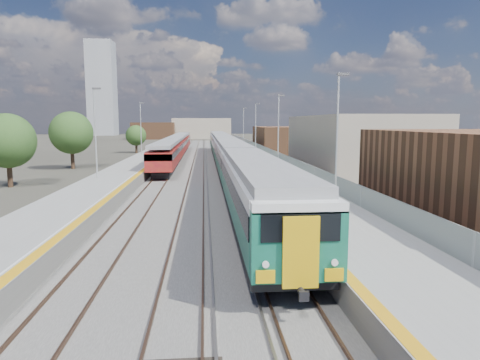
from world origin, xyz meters
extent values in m
plane|color=#47443A|center=(0.00, 50.00, 0.00)|extent=(320.00, 320.00, 0.00)
cube|color=#565451|center=(-2.25, 52.50, 0.03)|extent=(10.50, 155.00, 0.06)
cube|color=#4C3323|center=(0.78, 55.00, 0.11)|extent=(0.07, 160.00, 0.14)
cube|color=#4C3323|center=(2.22, 55.00, 0.11)|extent=(0.07, 160.00, 0.14)
cube|color=#4C3323|center=(-2.72, 55.00, 0.11)|extent=(0.07, 160.00, 0.14)
cube|color=#4C3323|center=(-1.28, 55.00, 0.11)|extent=(0.07, 160.00, 0.14)
cube|color=#4C3323|center=(-6.22, 55.00, 0.11)|extent=(0.07, 160.00, 0.14)
cube|color=#4C3323|center=(-4.78, 55.00, 0.11)|extent=(0.07, 160.00, 0.14)
cube|color=gray|center=(0.45, 55.00, 0.10)|extent=(0.08, 160.00, 0.10)
cube|color=gray|center=(-0.95, 55.00, 0.10)|extent=(0.08, 160.00, 0.10)
cube|color=slate|center=(5.25, 52.50, 0.50)|extent=(4.70, 155.00, 1.00)
cube|color=gray|center=(5.25, 52.50, 1.00)|extent=(4.70, 155.00, 0.03)
cube|color=orange|center=(3.15, 52.50, 1.02)|extent=(0.40, 155.00, 0.01)
cube|color=gray|center=(7.45, 52.50, 1.60)|extent=(0.06, 155.00, 1.20)
cylinder|color=#9EA0A3|center=(6.60, 22.00, 4.77)|extent=(0.12, 0.12, 7.50)
cube|color=#4C4C4F|center=(6.85, 22.00, 8.42)|extent=(0.70, 0.18, 0.14)
cylinder|color=#9EA0A3|center=(6.60, 42.00, 4.77)|extent=(0.12, 0.12, 7.50)
cube|color=#4C4C4F|center=(6.85, 42.00, 8.42)|extent=(0.70, 0.18, 0.14)
cylinder|color=#9EA0A3|center=(6.60, 62.00, 4.77)|extent=(0.12, 0.12, 7.50)
cube|color=#4C4C4F|center=(6.85, 62.00, 8.42)|extent=(0.70, 0.18, 0.14)
cylinder|color=#9EA0A3|center=(6.60, 82.00, 4.77)|extent=(0.12, 0.12, 7.50)
cube|color=#4C4C4F|center=(6.85, 82.00, 8.42)|extent=(0.70, 0.18, 0.14)
cube|color=slate|center=(-9.05, 52.50, 0.50)|extent=(4.30, 155.00, 1.00)
cube|color=gray|center=(-9.05, 52.50, 1.00)|extent=(4.30, 155.00, 0.03)
cube|color=orange|center=(-7.15, 52.50, 1.02)|extent=(0.45, 155.00, 0.01)
cube|color=silver|center=(-7.50, 52.50, 1.03)|extent=(0.08, 155.00, 0.01)
cylinder|color=#9EA0A3|center=(-10.20, 34.00, 4.77)|extent=(0.12, 0.12, 7.50)
cube|color=#4C4C4F|center=(-9.95, 34.00, 8.42)|extent=(0.70, 0.18, 0.14)
cylinder|color=#9EA0A3|center=(-10.20, 60.00, 4.77)|extent=(0.12, 0.12, 7.50)
cube|color=#4C4C4F|center=(-9.95, 60.00, 8.42)|extent=(0.70, 0.18, 0.14)
cube|color=gray|center=(16.00, 45.00, 3.20)|extent=(11.00, 22.00, 6.40)
cube|color=brown|center=(13.00, 78.00, 2.40)|extent=(8.00, 18.00, 4.80)
cube|color=gray|center=(-2.00, 150.00, 3.50)|extent=(20.00, 14.00, 7.00)
cube|color=brown|center=(-18.00, 145.00, 2.80)|extent=(14.00, 12.00, 5.60)
cube|color=gray|center=(-45.00, 190.00, 20.00)|extent=(11.00, 11.00, 40.00)
cube|color=black|center=(1.50, 19.13, 0.87)|extent=(2.70, 19.36, 0.46)
cube|color=#0F5239|center=(1.50, 19.13, 1.67)|extent=(2.80, 19.36, 1.13)
cube|color=black|center=(1.50, 19.13, 2.56)|extent=(2.86, 19.36, 0.77)
cube|color=silver|center=(1.50, 19.13, 3.18)|extent=(2.80, 19.36, 0.48)
cube|color=gray|center=(1.50, 19.13, 3.59)|extent=(2.48, 19.36, 0.40)
cube|color=black|center=(1.50, 38.98, 0.87)|extent=(2.70, 19.36, 0.46)
cube|color=#0F5239|center=(1.50, 38.98, 1.67)|extent=(2.80, 19.36, 1.13)
cube|color=black|center=(1.50, 38.98, 2.56)|extent=(2.86, 19.36, 0.77)
cube|color=silver|center=(1.50, 38.98, 3.18)|extent=(2.80, 19.36, 0.48)
cube|color=gray|center=(1.50, 38.98, 3.59)|extent=(2.48, 19.36, 0.40)
cube|color=black|center=(1.50, 58.84, 0.87)|extent=(2.70, 19.36, 0.46)
cube|color=#0F5239|center=(1.50, 58.84, 1.67)|extent=(2.80, 19.36, 1.13)
cube|color=black|center=(1.50, 58.84, 2.56)|extent=(2.86, 19.36, 0.77)
cube|color=silver|center=(1.50, 58.84, 3.18)|extent=(2.80, 19.36, 0.48)
cube|color=gray|center=(1.50, 58.84, 3.59)|extent=(2.48, 19.36, 0.40)
cube|color=black|center=(1.50, 78.70, 0.87)|extent=(2.70, 19.36, 0.46)
cube|color=#0F5239|center=(1.50, 78.70, 1.67)|extent=(2.80, 19.36, 1.13)
cube|color=black|center=(1.50, 78.70, 2.56)|extent=(2.86, 19.36, 0.77)
cube|color=silver|center=(1.50, 78.70, 3.18)|extent=(2.80, 19.36, 0.48)
cube|color=gray|center=(1.50, 78.70, 3.59)|extent=(2.48, 19.36, 0.40)
cube|color=#0F5239|center=(1.50, 9.20, 2.13)|extent=(2.78, 0.60, 2.08)
cube|color=black|center=(1.50, 8.89, 2.73)|extent=(2.28, 0.06, 0.79)
cube|color=gold|center=(1.50, 8.84, 2.03)|extent=(1.04, 0.10, 2.08)
cube|color=black|center=(-5.50, 46.63, 0.44)|extent=(1.76, 14.99, 0.61)
cube|color=maroon|center=(-5.50, 46.63, 1.90)|extent=(2.60, 17.64, 1.86)
cube|color=black|center=(-5.50, 46.63, 2.37)|extent=(2.66, 17.64, 0.65)
cube|color=gray|center=(-5.50, 46.63, 3.30)|extent=(2.32, 17.64, 0.37)
cube|color=black|center=(-5.50, 64.77, 0.44)|extent=(1.76, 14.99, 0.61)
cube|color=maroon|center=(-5.50, 64.77, 1.90)|extent=(2.60, 17.64, 1.86)
cube|color=black|center=(-5.50, 64.77, 2.37)|extent=(2.66, 17.64, 0.65)
cube|color=gray|center=(-5.50, 64.77, 3.30)|extent=(2.32, 17.64, 0.37)
cube|color=black|center=(-5.50, 82.91, 0.44)|extent=(1.76, 14.99, 0.61)
cube|color=maroon|center=(-5.50, 82.91, 1.90)|extent=(2.60, 17.64, 1.86)
cube|color=black|center=(-5.50, 82.91, 2.37)|extent=(2.66, 17.64, 0.65)
cube|color=gray|center=(-5.50, 82.91, 3.30)|extent=(2.32, 17.64, 0.37)
cylinder|color=#382619|center=(-18.20, 36.10, 1.13)|extent=(0.44, 0.44, 2.25)
sphere|color=#26481B|center=(-18.20, 36.10, 4.07)|extent=(4.76, 4.76, 4.76)
cylinder|color=#382619|center=(-17.22, 50.92, 1.22)|extent=(0.44, 0.44, 2.43)
sphere|color=#26481B|center=(-17.22, 50.92, 4.40)|extent=(5.14, 5.14, 5.14)
cylinder|color=#382619|center=(-13.76, 78.24, 0.89)|extent=(0.44, 0.44, 1.79)
sphere|color=#26481B|center=(-13.76, 78.24, 3.23)|extent=(3.78, 3.78, 3.78)
cylinder|color=#382619|center=(24.14, 64.74, 1.16)|extent=(0.44, 0.44, 2.32)
sphere|color=#26481B|center=(24.14, 64.74, 4.19)|extent=(4.90, 4.90, 4.90)
camera|label=1|loc=(-1.18, -2.62, 5.68)|focal=32.00mm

